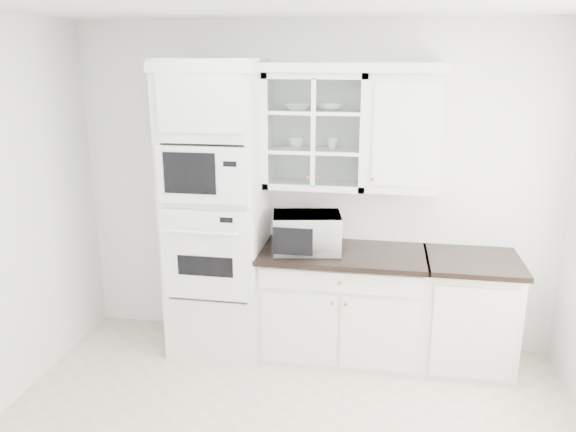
# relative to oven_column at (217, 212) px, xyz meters

# --- Properties ---
(room_shell) EXTENTS (4.00, 3.50, 2.70)m
(room_shell) POSITION_rel_oven_column_xyz_m (0.75, -0.99, 0.58)
(room_shell) COLOR white
(room_shell) RESTS_ON ground
(oven_column) EXTENTS (0.76, 0.68, 2.40)m
(oven_column) POSITION_rel_oven_column_xyz_m (0.00, 0.00, 0.00)
(oven_column) COLOR silver
(oven_column) RESTS_ON ground
(base_cabinet_run) EXTENTS (1.32, 0.67, 0.92)m
(base_cabinet_run) POSITION_rel_oven_column_xyz_m (1.03, 0.03, -0.74)
(base_cabinet_run) COLOR silver
(base_cabinet_run) RESTS_ON ground
(extra_base_cabinet) EXTENTS (0.72, 0.67, 0.92)m
(extra_base_cabinet) POSITION_rel_oven_column_xyz_m (2.03, 0.03, -0.74)
(extra_base_cabinet) COLOR silver
(extra_base_cabinet) RESTS_ON ground
(upper_cabinet_glass) EXTENTS (0.80, 0.33, 0.90)m
(upper_cabinet_glass) POSITION_rel_oven_column_xyz_m (0.78, 0.17, 0.65)
(upper_cabinet_glass) COLOR silver
(upper_cabinet_glass) RESTS_ON room_shell
(upper_cabinet_solid) EXTENTS (0.55, 0.33, 0.90)m
(upper_cabinet_solid) POSITION_rel_oven_column_xyz_m (1.46, 0.17, 0.65)
(upper_cabinet_solid) COLOR silver
(upper_cabinet_solid) RESTS_ON room_shell
(crown_molding) EXTENTS (2.14, 0.38, 0.07)m
(crown_molding) POSITION_rel_oven_column_xyz_m (0.68, 0.14, 1.14)
(crown_molding) COLOR white
(crown_molding) RESTS_ON room_shell
(countertop_microwave) EXTENTS (0.59, 0.52, 0.30)m
(countertop_microwave) POSITION_rel_oven_column_xyz_m (0.74, -0.01, -0.13)
(countertop_microwave) COLOR white
(countertop_microwave) RESTS_ON base_cabinet_run
(bowl_a) EXTENTS (0.25, 0.25, 0.06)m
(bowl_a) POSITION_rel_oven_column_xyz_m (0.64, 0.16, 0.84)
(bowl_a) COLOR white
(bowl_a) RESTS_ON upper_cabinet_glass
(bowl_b) EXTENTS (0.19, 0.19, 0.06)m
(bowl_b) POSITION_rel_oven_column_xyz_m (0.89, 0.16, 0.84)
(bowl_b) COLOR white
(bowl_b) RESTS_ON upper_cabinet_glass
(cup_a) EXTENTS (0.13, 0.13, 0.09)m
(cup_a) POSITION_rel_oven_column_xyz_m (0.63, 0.16, 0.56)
(cup_a) COLOR white
(cup_a) RESTS_ON upper_cabinet_glass
(cup_b) EXTENTS (0.12, 0.12, 0.09)m
(cup_b) POSITION_rel_oven_column_xyz_m (0.91, 0.16, 0.56)
(cup_b) COLOR white
(cup_b) RESTS_ON upper_cabinet_glass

